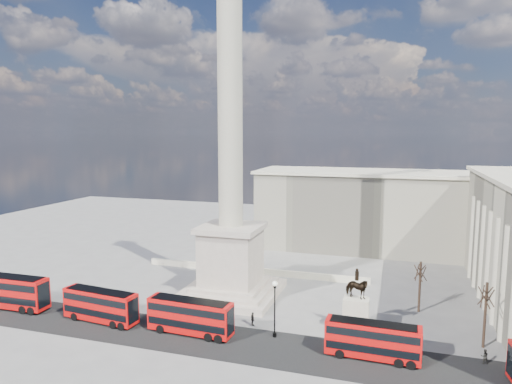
{
  "coord_description": "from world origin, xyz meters",
  "views": [
    {
      "loc": [
        23.55,
        -57.81,
        24.62
      ],
      "look_at": [
        4.54,
        3.03,
        16.27
      ],
      "focal_mm": 32.0,
      "sensor_mm": 36.0,
      "label": 1
    }
  ],
  "objects_px": {
    "pedestrian_standing": "(485,356)",
    "red_bus_b": "(191,316)",
    "equestrian_statue": "(356,310)",
    "pedestrian_walking": "(372,342)",
    "nelsons_column": "(231,211)",
    "victorian_lamp": "(275,304)",
    "red_bus_a": "(101,305)",
    "red_bus_e": "(10,291)",
    "pedestrian_crossing": "(253,319)",
    "red_bus_c": "(373,340)"
  },
  "relations": [
    {
      "from": "nelsons_column",
      "to": "pedestrian_crossing",
      "type": "relative_size",
      "value": 28.15
    },
    {
      "from": "pedestrian_crossing",
      "to": "red_bus_b",
      "type": "bearing_deg",
      "value": 85.32
    },
    {
      "from": "red_bus_e",
      "to": "equestrian_statue",
      "type": "xyz_separation_m",
      "value": [
        47.04,
        6.92,
        0.33
      ]
    },
    {
      "from": "red_bus_a",
      "to": "red_bus_c",
      "type": "distance_m",
      "value": 34.44
    },
    {
      "from": "equestrian_statue",
      "to": "pedestrian_standing",
      "type": "relative_size",
      "value": 5.04
    },
    {
      "from": "equestrian_statue",
      "to": "pedestrian_walking",
      "type": "height_order",
      "value": "equestrian_statue"
    },
    {
      "from": "nelsons_column",
      "to": "red_bus_c",
      "type": "xyz_separation_m",
      "value": [
        21.69,
        -14.03,
        -10.76
      ]
    },
    {
      "from": "equestrian_statue",
      "to": "pedestrian_standing",
      "type": "bearing_deg",
      "value": -16.25
    },
    {
      "from": "red_bus_e",
      "to": "pedestrian_standing",
      "type": "bearing_deg",
      "value": 1.55
    },
    {
      "from": "red_bus_a",
      "to": "victorian_lamp",
      "type": "height_order",
      "value": "victorian_lamp"
    },
    {
      "from": "red_bus_c",
      "to": "red_bus_e",
      "type": "bearing_deg",
      "value": -178.15
    },
    {
      "from": "nelsons_column",
      "to": "pedestrian_standing",
      "type": "xyz_separation_m",
      "value": [
        33.2,
        -11.49,
        -12.12
      ]
    },
    {
      "from": "nelsons_column",
      "to": "red_bus_c",
      "type": "height_order",
      "value": "nelsons_column"
    },
    {
      "from": "red_bus_c",
      "to": "equestrian_statue",
      "type": "distance_m",
      "value": 7.07
    },
    {
      "from": "red_bus_a",
      "to": "red_bus_c",
      "type": "height_order",
      "value": "red_bus_a"
    },
    {
      "from": "nelsons_column",
      "to": "pedestrian_crossing",
      "type": "height_order",
      "value": "nelsons_column"
    },
    {
      "from": "victorian_lamp",
      "to": "equestrian_statue",
      "type": "xyz_separation_m",
      "value": [
        9.2,
        4.6,
        -1.33
      ]
    },
    {
      "from": "victorian_lamp",
      "to": "equestrian_statue",
      "type": "relative_size",
      "value": 0.87
    },
    {
      "from": "victorian_lamp",
      "to": "equestrian_statue",
      "type": "height_order",
      "value": "equestrian_statue"
    },
    {
      "from": "victorian_lamp",
      "to": "red_bus_a",
      "type": "bearing_deg",
      "value": -173.89
    },
    {
      "from": "equestrian_statue",
      "to": "pedestrian_crossing",
      "type": "xyz_separation_m",
      "value": [
        -12.73,
        -2.3,
        -1.91
      ]
    },
    {
      "from": "red_bus_a",
      "to": "pedestrian_standing",
      "type": "height_order",
      "value": "red_bus_a"
    },
    {
      "from": "equestrian_statue",
      "to": "red_bus_a",
      "type": "bearing_deg",
      "value": -167.6
    },
    {
      "from": "red_bus_c",
      "to": "red_bus_a",
      "type": "bearing_deg",
      "value": -177.79
    },
    {
      "from": "victorian_lamp",
      "to": "pedestrian_standing",
      "type": "xyz_separation_m",
      "value": [
        23.15,
        0.53,
        -3.32
      ]
    },
    {
      "from": "nelsons_column",
      "to": "equestrian_statue",
      "type": "xyz_separation_m",
      "value": [
        19.25,
        -7.43,
        -10.12
      ]
    },
    {
      "from": "pedestrian_crossing",
      "to": "red_bus_e",
      "type": "bearing_deg",
      "value": 57.91
    },
    {
      "from": "equestrian_statue",
      "to": "pedestrian_walking",
      "type": "xyz_separation_m",
      "value": [
        2.21,
        -4.07,
        -2.01
      ]
    },
    {
      "from": "red_bus_b",
      "to": "red_bus_c",
      "type": "bearing_deg",
      "value": 3.5
    },
    {
      "from": "pedestrian_standing",
      "to": "red_bus_a",
      "type": "bearing_deg",
      "value": -3.08
    },
    {
      "from": "red_bus_e",
      "to": "victorian_lamp",
      "type": "xyz_separation_m",
      "value": [
        37.84,
        2.32,
        1.66
      ]
    },
    {
      "from": "red_bus_c",
      "to": "equestrian_statue",
      "type": "height_order",
      "value": "equestrian_statue"
    },
    {
      "from": "pedestrian_walking",
      "to": "pedestrian_crossing",
      "type": "bearing_deg",
      "value": 141.17
    },
    {
      "from": "nelsons_column",
      "to": "victorian_lamp",
      "type": "height_order",
      "value": "nelsons_column"
    },
    {
      "from": "red_bus_c",
      "to": "victorian_lamp",
      "type": "bearing_deg",
      "value": 171.73
    },
    {
      "from": "red_bus_e",
      "to": "equestrian_statue",
      "type": "bearing_deg",
      "value": 7.24
    },
    {
      "from": "equestrian_statue",
      "to": "pedestrian_crossing",
      "type": "relative_size",
      "value": 4.56
    },
    {
      "from": "pedestrian_standing",
      "to": "red_bus_b",
      "type": "bearing_deg",
      "value": -1.96
    },
    {
      "from": "red_bus_e",
      "to": "red_bus_b",
      "type": "bearing_deg",
      "value": -1.03
    },
    {
      "from": "victorian_lamp",
      "to": "pedestrian_walking",
      "type": "height_order",
      "value": "victorian_lamp"
    },
    {
      "from": "pedestrian_standing",
      "to": "red_bus_e",
      "type": "bearing_deg",
      "value": -4.11
    },
    {
      "from": "red_bus_a",
      "to": "pedestrian_standing",
      "type": "relative_size",
      "value": 6.67
    },
    {
      "from": "red_bus_c",
      "to": "equestrian_statue",
      "type": "xyz_separation_m",
      "value": [
        -2.44,
        6.6,
        0.64
      ]
    },
    {
      "from": "red_bus_b",
      "to": "victorian_lamp",
      "type": "relative_size",
      "value": 1.55
    },
    {
      "from": "red_bus_e",
      "to": "victorian_lamp",
      "type": "distance_m",
      "value": 37.94
    },
    {
      "from": "red_bus_b",
      "to": "pedestrian_standing",
      "type": "xyz_separation_m",
      "value": [
        33.19,
        2.8,
        -1.49
      ]
    },
    {
      "from": "nelsons_column",
      "to": "red_bus_e",
      "type": "height_order",
      "value": "nelsons_column"
    },
    {
      "from": "red_bus_c",
      "to": "pedestrian_crossing",
      "type": "height_order",
      "value": "red_bus_c"
    },
    {
      "from": "victorian_lamp",
      "to": "pedestrian_standing",
      "type": "bearing_deg",
      "value": 1.32
    },
    {
      "from": "red_bus_a",
      "to": "red_bus_b",
      "type": "bearing_deg",
      "value": 6.53
    }
  ]
}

